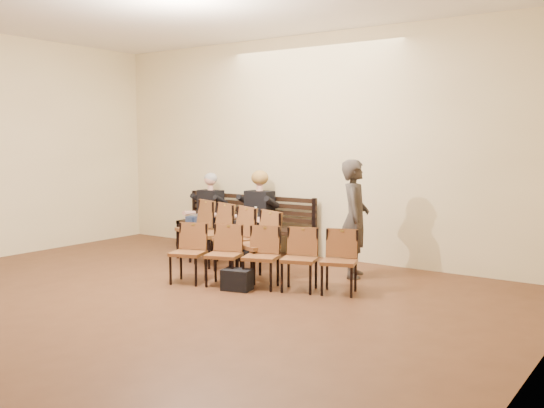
{
  "coord_description": "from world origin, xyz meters",
  "views": [
    {
      "loc": [
        4.97,
        -3.24,
        1.85
      ],
      "look_at": [
        -0.12,
        4.05,
        0.91
      ],
      "focal_mm": 40.0,
      "sensor_mm": 36.0,
      "label": 1
    }
  ],
  "objects_px": {
    "seated_woman": "(256,215)",
    "bench": "(243,238)",
    "laptop": "(200,217)",
    "water_bottle": "(256,223)",
    "bag": "(237,280)",
    "passerby": "(355,210)",
    "chair_row_back": "(223,237)",
    "seated_man": "(207,212)",
    "chair_row_front": "(261,258)"
  },
  "relations": [
    {
      "from": "seated_man",
      "to": "water_bottle",
      "type": "xyz_separation_m",
      "value": [
        1.19,
        -0.21,
        -0.06
      ]
    },
    {
      "from": "bench",
      "to": "seated_man",
      "type": "distance_m",
      "value": 0.8
    },
    {
      "from": "water_bottle",
      "to": "chair_row_front",
      "type": "bearing_deg",
      "value": -51.68
    },
    {
      "from": "laptop",
      "to": "bag",
      "type": "relative_size",
      "value": 0.88
    },
    {
      "from": "seated_woman",
      "to": "bag",
      "type": "xyz_separation_m",
      "value": [
        1.17,
        -1.98,
        -0.52
      ]
    },
    {
      "from": "seated_woman",
      "to": "water_bottle",
      "type": "bearing_deg",
      "value": -54.11
    },
    {
      "from": "bag",
      "to": "chair_row_back",
      "type": "bearing_deg",
      "value": 137.13
    },
    {
      "from": "seated_woman",
      "to": "passerby",
      "type": "bearing_deg",
      "value": -13.39
    },
    {
      "from": "bag",
      "to": "passerby",
      "type": "xyz_separation_m",
      "value": [
        0.84,
        1.5,
        0.79
      ]
    },
    {
      "from": "bag",
      "to": "chair_row_front",
      "type": "xyz_separation_m",
      "value": [
        0.18,
        0.25,
        0.26
      ]
    },
    {
      "from": "seated_man",
      "to": "water_bottle",
      "type": "height_order",
      "value": "seated_man"
    },
    {
      "from": "bench",
      "to": "seated_man",
      "type": "relative_size",
      "value": 2.08
    },
    {
      "from": "passerby",
      "to": "water_bottle",
      "type": "bearing_deg",
      "value": 58.04
    },
    {
      "from": "bench",
      "to": "passerby",
      "type": "relative_size",
      "value": 1.42
    },
    {
      "from": "chair_row_back",
      "to": "bag",
      "type": "bearing_deg",
      "value": -22.98
    },
    {
      "from": "chair_row_front",
      "to": "bag",
      "type": "bearing_deg",
      "value": -144.25
    },
    {
      "from": "chair_row_front",
      "to": "seated_woman",
      "type": "bearing_deg",
      "value": 109.49
    },
    {
      "from": "passerby",
      "to": "chair_row_back",
      "type": "bearing_deg",
      "value": 85.6
    },
    {
      "from": "seated_man",
      "to": "laptop",
      "type": "xyz_separation_m",
      "value": [
        -0.02,
        -0.15,
        -0.06
      ]
    },
    {
      "from": "chair_row_front",
      "to": "bench",
      "type": "bearing_deg",
      "value": 114.32
    },
    {
      "from": "laptop",
      "to": "chair_row_front",
      "type": "relative_size",
      "value": 0.13
    },
    {
      "from": "passerby",
      "to": "chair_row_front",
      "type": "bearing_deg",
      "value": 128.55
    },
    {
      "from": "passerby",
      "to": "chair_row_front",
      "type": "relative_size",
      "value": 0.77
    },
    {
      "from": "chair_row_front",
      "to": "chair_row_back",
      "type": "height_order",
      "value": "chair_row_back"
    },
    {
      "from": "seated_woman",
      "to": "bench",
      "type": "bearing_deg",
      "value": 161.75
    },
    {
      "from": "passerby",
      "to": "chair_row_back",
      "type": "height_order",
      "value": "passerby"
    },
    {
      "from": "seated_man",
      "to": "seated_woman",
      "type": "distance_m",
      "value": 1.04
    },
    {
      "from": "seated_woman",
      "to": "chair_row_front",
      "type": "xyz_separation_m",
      "value": [
        1.36,
        -1.73,
        -0.26
      ]
    },
    {
      "from": "seated_woman",
      "to": "chair_row_back",
      "type": "distance_m",
      "value": 1.14
    },
    {
      "from": "seated_woman",
      "to": "laptop",
      "type": "height_order",
      "value": "seated_woman"
    },
    {
      "from": "seated_woman",
      "to": "laptop",
      "type": "distance_m",
      "value": 1.07
    },
    {
      "from": "water_bottle",
      "to": "bag",
      "type": "bearing_deg",
      "value": -60.02
    },
    {
      "from": "seated_woman",
      "to": "chair_row_back",
      "type": "bearing_deg",
      "value": -78.41
    },
    {
      "from": "bench",
      "to": "chair_row_back",
      "type": "bearing_deg",
      "value": -64.25
    },
    {
      "from": "seated_man",
      "to": "bag",
      "type": "distance_m",
      "value": 3.02
    },
    {
      "from": "bag",
      "to": "chair_row_front",
      "type": "distance_m",
      "value": 0.4
    },
    {
      "from": "laptop",
      "to": "water_bottle",
      "type": "xyz_separation_m",
      "value": [
        1.21,
        -0.06,
        0.0
      ]
    },
    {
      "from": "laptop",
      "to": "passerby",
      "type": "xyz_separation_m",
      "value": [
        3.08,
        -0.33,
        0.35
      ]
    },
    {
      "from": "seated_man",
      "to": "seated_woman",
      "type": "bearing_deg",
      "value": 0.0
    },
    {
      "from": "bench",
      "to": "seated_woman",
      "type": "relative_size",
      "value": 2.01
    },
    {
      "from": "bench",
      "to": "chair_row_back",
      "type": "xyz_separation_m",
      "value": [
        0.59,
        -1.22,
        0.24
      ]
    },
    {
      "from": "seated_man",
      "to": "seated_woman",
      "type": "xyz_separation_m",
      "value": [
        1.04,
        0.0,
        0.02
      ]
    },
    {
      "from": "seated_man",
      "to": "chair_row_front",
      "type": "xyz_separation_m",
      "value": [
        2.4,
        -1.73,
        -0.24
      ]
    },
    {
      "from": "seated_woman",
      "to": "laptop",
      "type": "relative_size",
      "value": 4.17
    },
    {
      "from": "bench",
      "to": "water_bottle",
      "type": "relative_size",
      "value": 11.14
    },
    {
      "from": "seated_man",
      "to": "bench",
      "type": "bearing_deg",
      "value": 10.03
    },
    {
      "from": "chair_row_front",
      "to": "water_bottle",
      "type": "bearing_deg",
      "value": 109.77
    },
    {
      "from": "water_bottle",
      "to": "chair_row_back",
      "type": "relative_size",
      "value": 0.1
    },
    {
      "from": "laptop",
      "to": "chair_row_front",
      "type": "xyz_separation_m",
      "value": [
        2.41,
        -1.58,
        -0.17
      ]
    },
    {
      "from": "chair_row_front",
      "to": "chair_row_back",
      "type": "xyz_separation_m",
      "value": [
        -1.13,
        0.63,
        0.07
      ]
    }
  ]
}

